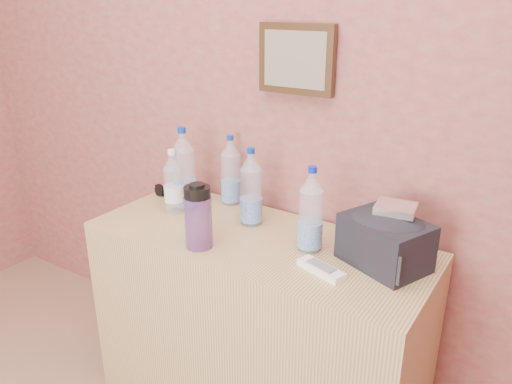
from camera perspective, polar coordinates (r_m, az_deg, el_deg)
picture_frame at (r=1.87m, az=4.62°, el=14.88°), size 0.30×0.03×0.25m
dresser at (r=2.03m, az=0.10°, el=-15.24°), size 1.27×0.53×0.79m
pet_large_a at (r=2.05m, az=-8.23°, el=2.16°), size 0.09×0.09×0.34m
pet_large_b at (r=2.09m, az=-2.89°, el=2.10°), size 0.08×0.08×0.30m
pet_large_c at (r=1.89m, az=-0.58°, el=0.12°), size 0.08×0.08×0.30m
pet_large_d at (r=1.70m, az=6.27°, el=-2.51°), size 0.08×0.08×0.30m
pet_small at (r=2.02m, az=-9.40°, el=0.78°), size 0.08×0.08×0.26m
nalgene_bottle at (r=1.73m, az=-6.62°, el=-2.77°), size 0.10×0.10×0.23m
sunglasses at (r=2.22m, az=-10.12°, el=-0.08°), size 0.16×0.08×0.04m
ac_remote at (r=1.61m, az=7.45°, el=-8.76°), size 0.18×0.10×0.02m
toiletry_bag at (r=1.66m, az=14.54°, el=-5.28°), size 0.32×0.28×0.18m
foil_packet at (r=1.64m, az=15.67°, el=-1.81°), size 0.14×0.12×0.03m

